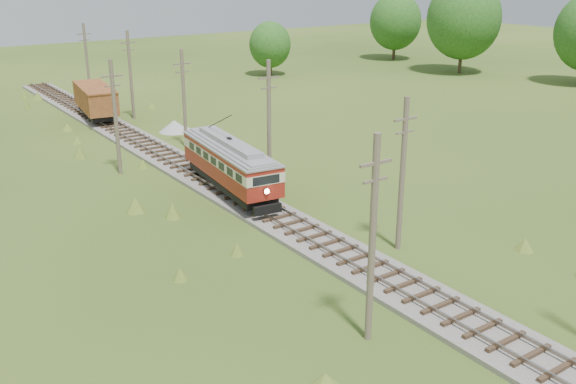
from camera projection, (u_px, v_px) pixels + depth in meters
railbed_main at (210, 181)px, 46.51m from camera, size 3.60×96.00×0.57m
streetcar at (230, 161)px, 43.41m from camera, size 3.90×11.46×5.18m
gondola at (96, 100)px, 64.71m from camera, size 4.10×9.24×2.96m
gravel_pile at (176, 126)px, 60.88m from camera, size 3.03×3.22×1.10m
utility_pole_r_2 at (402, 173)px, 34.45m from camera, size 1.60×0.30×8.60m
utility_pole_r_3 at (269, 123)px, 44.41m from camera, size 1.60×0.30×9.00m
utility_pole_r_4 at (184, 98)px, 54.49m from camera, size 1.60×0.30×8.40m
utility_pole_r_5 at (131, 74)px, 64.70m from camera, size 1.60×0.30×8.90m
utility_pole_r_6 at (87, 60)px, 74.71m from camera, size 1.60×0.30×8.70m
utility_pole_l_a at (372, 239)px, 25.72m from camera, size 1.60×0.30×9.00m
utility_pole_l_b at (115, 117)px, 47.34m from camera, size 1.60×0.30×8.60m
tree_right_4 at (464, 19)px, 91.51m from camera, size 10.50×10.50×13.53m
tree_right_5 at (395, 21)px, 105.51m from camera, size 8.40×8.40×10.82m
tree_mid_b at (270, 45)px, 90.66m from camera, size 5.88×5.88×7.57m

